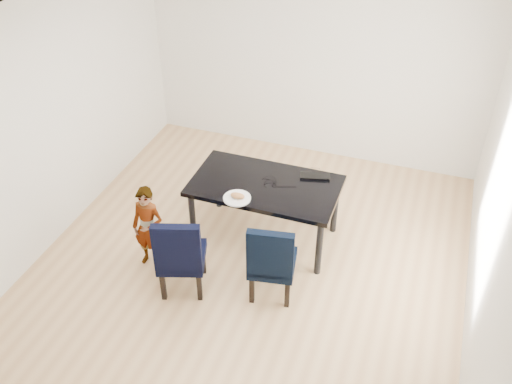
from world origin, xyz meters
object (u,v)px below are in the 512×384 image
(plate, at_px, (237,198))
(child, at_px, (148,228))
(chair_right, at_px, (273,257))
(laptop, at_px, (315,174))
(chair_left, at_px, (181,251))
(dining_table, at_px, (265,211))

(plate, bearing_deg, child, -150.50)
(chair_right, relative_size, child, 0.95)
(chair_right, bearing_deg, laptop, 74.16)
(chair_left, height_order, laptop, chair_left)
(plate, distance_m, laptop, 0.96)
(chair_right, distance_m, child, 1.36)
(chair_left, distance_m, child, 0.51)
(chair_left, relative_size, plate, 3.30)
(chair_right, relative_size, laptop, 2.86)
(child, bearing_deg, plate, 30.42)
(child, bearing_deg, laptop, 39.17)
(child, distance_m, laptop, 1.90)
(chair_left, distance_m, plate, 0.80)
(child, xyz_separation_m, laptop, (1.48, 1.17, 0.27))
(dining_table, relative_size, laptop, 4.88)
(dining_table, bearing_deg, laptop, 37.03)
(plate, xyz_separation_m, laptop, (0.66, 0.70, 0.00))
(child, bearing_deg, chair_left, -21.60)
(dining_table, relative_size, chair_right, 1.71)
(chair_left, bearing_deg, plate, 43.85)
(chair_right, height_order, child, child)
(dining_table, distance_m, chair_left, 1.15)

